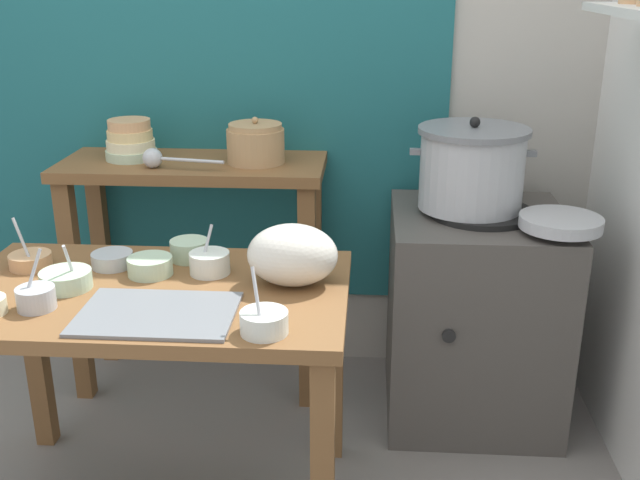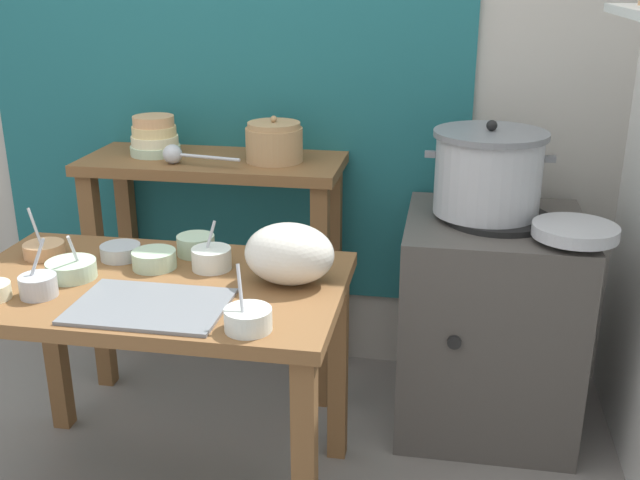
% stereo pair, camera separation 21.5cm
% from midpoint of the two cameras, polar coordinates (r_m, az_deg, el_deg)
% --- Properties ---
extents(wall_back, '(4.40, 0.12, 2.60)m').
position_cam_midpoint_polar(wall_back, '(2.91, -6.85, 14.88)').
color(wall_back, '#B2ADA3').
rests_on(wall_back, ground).
extents(prep_table, '(1.10, 0.66, 0.72)m').
position_cam_midpoint_polar(prep_table, '(2.20, -15.38, -6.27)').
color(prep_table, brown).
rests_on(prep_table, ground).
extents(back_shelf_table, '(0.96, 0.40, 0.90)m').
position_cam_midpoint_polar(back_shelf_table, '(2.83, -11.65, 1.54)').
color(back_shelf_table, brown).
rests_on(back_shelf_table, ground).
extents(stove_block, '(0.60, 0.61, 0.78)m').
position_cam_midpoint_polar(stove_block, '(2.74, 9.44, -5.66)').
color(stove_block, '#4C4742').
rests_on(stove_block, ground).
extents(steamer_pot, '(0.42, 0.38, 0.32)m').
position_cam_midpoint_polar(steamer_pot, '(2.57, 9.18, 5.43)').
color(steamer_pot, '#B7BABF').
rests_on(steamer_pot, stove_block).
extents(clay_pot, '(0.21, 0.21, 0.17)m').
position_cam_midpoint_polar(clay_pot, '(2.70, -7.23, 7.30)').
color(clay_pot, tan).
rests_on(clay_pot, back_shelf_table).
extents(bowl_stack_enamel, '(0.19, 0.19, 0.15)m').
position_cam_midpoint_polar(bowl_stack_enamel, '(2.85, -16.41, 7.25)').
color(bowl_stack_enamel, '#B7D1AD').
rests_on(bowl_stack_enamel, back_shelf_table).
extents(ladle, '(0.30, 0.09, 0.07)m').
position_cam_midpoint_polar(ladle, '(2.70, -14.68, 6.04)').
color(ladle, '#B7BABF').
rests_on(ladle, back_shelf_table).
extents(serving_tray, '(0.40, 0.28, 0.01)m').
position_cam_midpoint_polar(serving_tray, '(1.99, -15.41, -5.52)').
color(serving_tray, slate).
rests_on(serving_tray, prep_table).
extents(plastic_bag, '(0.25, 0.19, 0.18)m').
position_cam_midpoint_polar(plastic_bag, '(2.08, -5.09, -1.20)').
color(plastic_bag, silver).
rests_on(plastic_bag, prep_table).
extents(wide_pan, '(0.26, 0.26, 0.04)m').
position_cam_midpoint_polar(wide_pan, '(2.45, 15.57, 1.27)').
color(wide_pan, '#B7BABF').
rests_on(wide_pan, stove_block).
extents(prep_bowl_0, '(0.12, 0.12, 0.16)m').
position_cam_midpoint_polar(prep_bowl_0, '(2.41, -23.69, -1.43)').
color(prep_bowl_0, tan).
rests_on(prep_bowl_0, prep_table).
extents(prep_bowl_1, '(0.14, 0.14, 0.14)m').
position_cam_midpoint_polar(prep_bowl_1, '(2.22, -21.52, -2.84)').
color(prep_bowl_1, '#B7D1AD').
rests_on(prep_bowl_1, prep_table).
extents(prep_bowl_2, '(0.12, 0.12, 0.14)m').
position_cam_midpoint_polar(prep_bowl_2, '(2.20, -11.22, -1.71)').
color(prep_bowl_2, silver).
rests_on(prep_bowl_2, prep_table).
extents(prep_bowl_3, '(0.12, 0.12, 0.16)m').
position_cam_midpoint_polar(prep_bowl_3, '(1.83, -7.68, -6.25)').
color(prep_bowl_3, silver).
rests_on(prep_bowl_3, prep_table).
extents(prep_bowl_4, '(0.13, 0.13, 0.05)m').
position_cam_midpoint_polar(prep_bowl_4, '(2.24, -15.57, -1.92)').
color(prep_bowl_4, '#B7D1AD').
rests_on(prep_bowl_4, prep_table).
extents(prep_bowl_5, '(0.12, 0.12, 0.04)m').
position_cam_midpoint_polar(prep_bowl_5, '(2.33, -18.17, -1.43)').
color(prep_bowl_5, '#B7BABF').
rests_on(prep_bowl_5, prep_table).
extents(prep_bowl_6, '(0.10, 0.10, 0.16)m').
position_cam_midpoint_polar(prep_bowl_6, '(2.12, -23.66, -4.07)').
color(prep_bowl_6, '#B7BABF').
rests_on(prep_bowl_6, prep_table).
extents(prep_bowl_8, '(0.12, 0.12, 0.06)m').
position_cam_midpoint_polar(prep_bowl_8, '(2.32, -12.58, -0.73)').
color(prep_bowl_8, '#B7D1AD').
rests_on(prep_bowl_8, prep_table).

